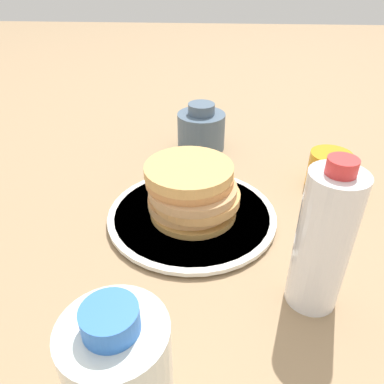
{
  "coord_description": "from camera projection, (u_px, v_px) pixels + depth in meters",
  "views": [
    {
      "loc": [
        0.06,
        -0.52,
        0.39
      ],
      "look_at": [
        0.03,
        -0.01,
        0.05
      ],
      "focal_mm": 35.0,
      "sensor_mm": 36.0,
      "label": 1
    }
  ],
  "objects": [
    {
      "name": "pancake_stack",
      "position": [
        192.0,
        190.0,
        0.62
      ],
      "size": [
        0.16,
        0.15,
        0.09
      ],
      "color": "#B48542",
      "rests_on": "plate"
    },
    {
      "name": "plate",
      "position": [
        192.0,
        215.0,
        0.64
      ],
      "size": [
        0.28,
        0.28,
        0.01
      ],
      "color": "silver",
      "rests_on": "ground_plane"
    },
    {
      "name": "ground_plane",
      "position": [
        176.0,
        214.0,
        0.65
      ],
      "size": [
        4.0,
        4.0,
        0.0
      ],
      "primitive_type": "plane",
      "color": "#9E7F5B"
    },
    {
      "name": "juice_glass",
      "position": [
        328.0,
        170.0,
        0.71
      ],
      "size": [
        0.08,
        0.08,
        0.07
      ],
      "color": "orange",
      "rests_on": "ground_plane"
    },
    {
      "name": "water_bottle_near",
      "position": [
        323.0,
        241.0,
        0.44
      ],
      "size": [
        0.07,
        0.07,
        0.21
      ],
      "color": "white",
      "rests_on": "ground_plane"
    },
    {
      "name": "cream_jug",
      "position": [
        201.0,
        129.0,
        0.85
      ],
      "size": [
        0.11,
        0.11,
        0.11
      ],
      "color": "#4C6075",
      "rests_on": "ground_plane"
    }
  ]
}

